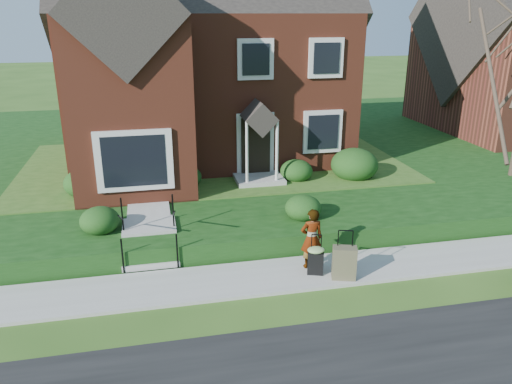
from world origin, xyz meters
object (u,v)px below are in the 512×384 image
object	(u,v)px
suitcase_black	(316,259)
woman	(312,239)
suitcase_olive	(344,263)
front_steps	(150,238)

from	to	relation	value
suitcase_black	woman	bearing A→B (deg)	110.04
woman	suitcase_olive	size ratio (longest dim) A/B	1.28
suitcase_olive	suitcase_black	bearing A→B (deg)	166.81
front_steps	suitcase_black	bearing A→B (deg)	-27.33
front_steps	woman	bearing A→B (deg)	-23.08
front_steps	suitcase_black	world-z (taller)	front_steps
suitcase_black	suitcase_olive	size ratio (longest dim) A/B	0.84
woman	front_steps	bearing A→B (deg)	-24.92
front_steps	suitcase_black	distance (m)	4.36
woman	suitcase_black	xyz separation A→B (m)	(0.00, -0.35, -0.38)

